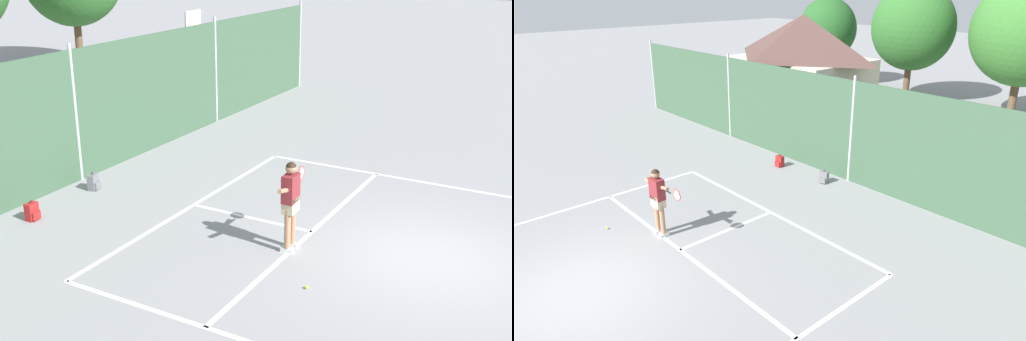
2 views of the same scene
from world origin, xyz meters
TOP-DOWN VIEW (x-y plane):
  - ground_plane at (0.00, 0.00)m, footprint 120.00×120.00m
  - court_markings at (0.00, 0.65)m, footprint 8.30×11.10m
  - chainlink_fence at (-0.00, 9.00)m, footprint 26.09×0.09m
  - clubhouse_building at (-5.42, 12.25)m, footprint 5.74×4.34m
  - tennis_player at (-0.97, 2.52)m, footprint 1.43×0.29m
  - tennis_ball at (-2.21, 1.57)m, footprint 0.07×0.07m
  - backpack_red at (-2.44, 8.12)m, footprint 0.29×0.26m
  - backpack_grey at (-0.40, 8.22)m, footprint 0.31×0.29m

SIDE VIEW (x-z plane):
  - ground_plane at x=0.00m, z-range 0.00..0.00m
  - court_markings at x=0.00m, z-range 0.00..0.01m
  - tennis_ball at x=-2.21m, z-range 0.00..0.07m
  - backpack_red at x=-2.44m, z-range -0.04..0.42m
  - backpack_grey at x=-0.40m, z-range -0.04..0.42m
  - tennis_player at x=-0.97m, z-range 0.18..2.04m
  - chainlink_fence at x=0.00m, z-range -0.07..3.42m
  - clubhouse_building at x=-5.42m, z-range 0.09..5.02m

